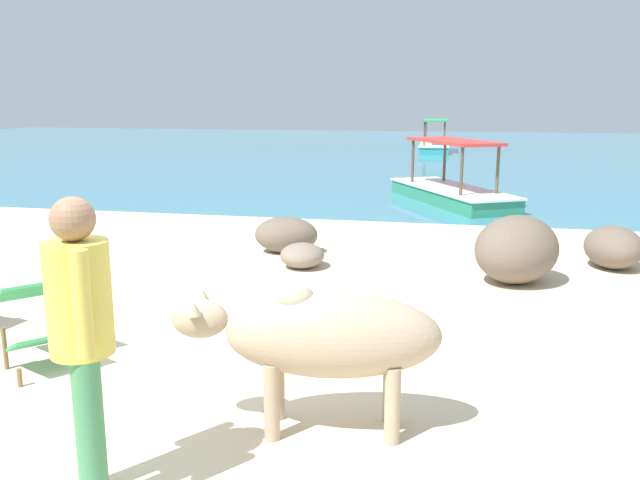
# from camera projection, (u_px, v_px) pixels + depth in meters

# --- Properties ---
(sand_beach) EXTENTS (18.00, 14.00, 0.04)m
(sand_beach) POSITION_uv_depth(u_px,v_px,m) (187.00, 394.00, 4.76)
(sand_beach) COLOR beige
(sand_beach) RESTS_ON ground
(water_surface) EXTENTS (60.00, 36.00, 0.03)m
(water_surface) POSITION_uv_depth(u_px,v_px,m) (413.00, 154.00, 25.79)
(water_surface) COLOR teal
(water_surface) RESTS_ON ground
(cow) EXTENTS (1.73, 0.70, 0.96)m
(cow) POSITION_uv_depth(u_px,v_px,m) (325.00, 336.00, 4.08)
(cow) COLOR tan
(cow) RESTS_ON sand_beach
(deck_chair_near) EXTENTS (0.93, 0.90, 0.68)m
(deck_chair_near) POSITION_uv_depth(u_px,v_px,m) (39.00, 317.00, 5.20)
(deck_chair_near) COLOR brown
(deck_chair_near) RESTS_ON sand_beach
(person_standing) EXTENTS (0.34, 0.43, 1.62)m
(person_standing) POSITION_uv_depth(u_px,v_px,m) (81.00, 329.00, 3.30)
(person_standing) COLOR #428956
(person_standing) RESTS_ON sand_beach
(shore_rock_large) EXTENTS (0.68, 0.72, 0.31)m
(shore_rock_large) POSITION_uv_depth(u_px,v_px,m) (302.00, 255.00, 8.24)
(shore_rock_large) COLOR gray
(shore_rock_large) RESTS_ON sand_beach
(shore_rock_medium) EXTENTS (0.75, 0.92, 0.53)m
(shore_rock_medium) POSITION_uv_depth(u_px,v_px,m) (613.00, 247.00, 8.20)
(shore_rock_medium) COLOR #6B5B4C
(shore_rock_medium) RESTS_ON sand_beach
(shore_rock_small) EXTENTS (0.91, 0.67, 0.50)m
(shore_rock_small) POSITION_uv_depth(u_px,v_px,m) (286.00, 235.00, 9.02)
(shore_rock_small) COLOR #6B5B4C
(shore_rock_small) RESTS_ON sand_beach
(shore_rock_flat) EXTENTS (1.34, 1.36, 0.79)m
(shore_rock_flat) POSITION_uv_depth(u_px,v_px,m) (517.00, 249.00, 7.51)
(shore_rock_flat) COLOR #6B5B4C
(shore_rock_flat) RESTS_ON sand_beach
(boat_green) EXTENTS (2.80, 3.77, 1.29)m
(boat_green) POSITION_uv_depth(u_px,v_px,m) (451.00, 189.00, 13.52)
(boat_green) COLOR #338E66
(boat_green) RESTS_ON water_surface
(boat_teal) EXTENTS (1.26, 3.70, 1.29)m
(boat_teal) POSITION_uv_depth(u_px,v_px,m) (434.00, 145.00, 26.52)
(boat_teal) COLOR teal
(boat_teal) RESTS_ON water_surface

